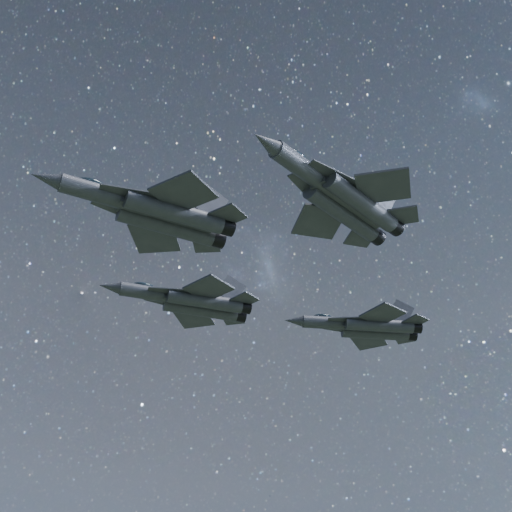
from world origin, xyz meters
TOP-DOWN VIEW (x-y plane):
  - jet_lead at (-12.04, -2.89)m, footprint 20.09×14.23m
  - jet_left at (-2.02, 10.88)m, footprint 18.21×12.52m
  - jet_right at (0.89, -14.82)m, footprint 18.89×12.75m
  - jet_slot at (18.82, 5.72)m, footprint 17.01×11.24m

SIDE VIEW (x-z plane):
  - jet_right at x=0.89m, z-range 150.08..154.83m
  - jet_slot at x=18.82m, z-range 151.77..156.12m
  - jet_lead at x=-12.04m, z-range 151.57..156.67m
  - jet_left at x=-2.02m, z-range 151.93..156.50m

